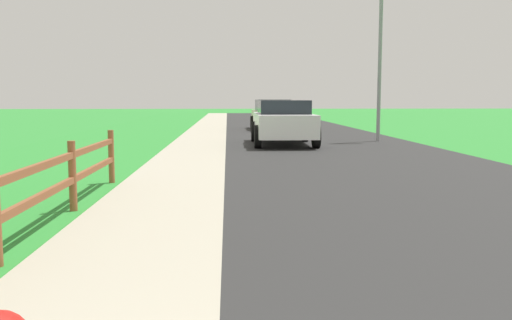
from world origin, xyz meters
TOP-DOWN VIEW (x-y plane):
  - ground_plane at (0.00, 25.00)m, footprint 120.00×120.00m
  - road_asphalt at (3.50, 27.00)m, footprint 7.00×66.00m
  - curb_concrete at (-3.00, 27.00)m, footprint 6.00×66.00m
  - grass_verge at (-4.50, 27.00)m, footprint 5.00×66.00m
  - parked_suv_white at (2.02, 19.16)m, footprint 2.17×4.51m
  - parked_car_beige at (2.41, 28.48)m, footprint 2.19×4.45m
  - street_lamp at (5.90, 20.46)m, footprint 1.17×0.20m

SIDE VIEW (x-z plane):
  - ground_plane at x=0.00m, z-range 0.00..0.00m
  - road_asphalt at x=3.50m, z-range 0.00..0.01m
  - curb_concrete at x=-3.00m, z-range 0.00..0.01m
  - grass_verge at x=-4.50m, z-range 0.00..0.01m
  - parked_car_beige at x=2.41m, z-range 0.01..1.57m
  - parked_suv_white at x=2.02m, z-range 0.03..1.59m
  - street_lamp at x=5.90m, z-range 0.59..6.37m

